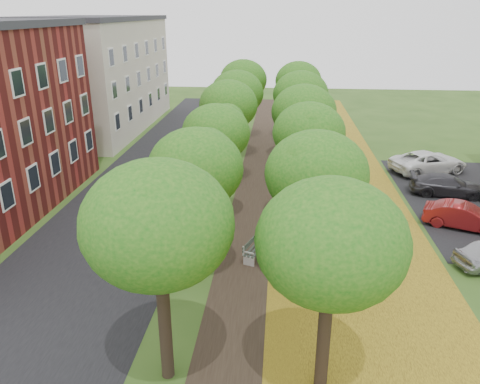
% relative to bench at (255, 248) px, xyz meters
% --- Properties ---
extents(ground, '(120.00, 120.00, 0.00)m').
position_rel_bench_xyz_m(ground, '(-0.13, -7.89, -0.47)').
color(ground, '#2D4C19').
rests_on(ground, ground).
extents(street_asphalt, '(8.00, 70.00, 0.01)m').
position_rel_bench_xyz_m(street_asphalt, '(-7.63, 7.11, -0.46)').
color(street_asphalt, black).
rests_on(street_asphalt, ground).
extents(footpath, '(3.20, 70.00, 0.01)m').
position_rel_bench_xyz_m(footpath, '(-0.13, 7.11, -0.46)').
color(footpath, black).
rests_on(footpath, ground).
extents(leaf_verge, '(7.50, 70.00, 0.01)m').
position_rel_bench_xyz_m(leaf_verge, '(4.87, 7.11, -0.46)').
color(leaf_verge, '#AE9420').
rests_on(leaf_verge, ground).
extents(tree_row_west, '(3.96, 33.96, 6.72)m').
position_rel_bench_xyz_m(tree_row_west, '(-2.33, 7.11, 4.53)').
color(tree_row_west, black).
rests_on(tree_row_west, ground).
extents(tree_row_east, '(3.96, 33.96, 6.72)m').
position_rel_bench_xyz_m(tree_row_east, '(2.47, 7.11, 4.53)').
color(tree_row_east, black).
rests_on(tree_row_east, ground).
extents(building_cream, '(10.30, 20.30, 10.40)m').
position_rel_bench_xyz_m(building_cream, '(-17.13, 25.11, 4.74)').
color(building_cream, beige).
rests_on(building_cream, ground).
extents(bench, '(1.15, 1.96, 0.89)m').
position_rel_bench_xyz_m(bench, '(0.00, 0.00, 0.00)').
color(bench, '#29332D').
rests_on(bench, ground).
extents(car_red, '(4.27, 2.85, 1.33)m').
position_rel_bench_xyz_m(car_red, '(10.87, 4.13, 0.20)').
color(car_red, maroon).
rests_on(car_red, ground).
extents(car_grey, '(4.69, 2.37, 1.30)m').
position_rel_bench_xyz_m(car_grey, '(11.57, 9.00, 0.19)').
color(car_grey, '#2D2C31').
rests_on(car_grey, ground).
extents(car_white, '(6.06, 4.48, 1.53)m').
position_rel_bench_xyz_m(car_white, '(11.65, 13.47, 0.30)').
color(car_white, white).
rests_on(car_white, ground).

